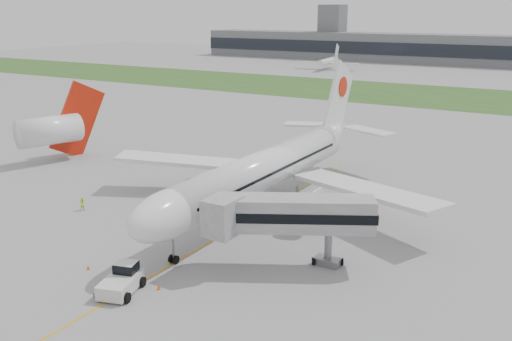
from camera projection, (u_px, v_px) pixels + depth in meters
The scene contains 14 objects.
ground at pixel (249, 219), 71.69m from camera, with size 600.00×600.00×0.00m, color #959598.
apron_markings at pixel (227, 232), 67.56m from camera, with size 70.00×70.00×0.04m, color orange, non-canonical shape.
grass_strip at pixel (458, 98), 170.87m from camera, with size 600.00×50.00×0.02m, color #23491B.
terminal_building at pixel (512, 52), 259.78m from camera, with size 320.00×22.30×14.00m.
control_tower at pixel (331, 58), 307.79m from camera, with size 12.00×12.00×56.00m, color slate, non-canonical shape.
airliner at pixel (268, 167), 74.18m from camera, with size 48.13×53.95×17.88m.
pushback_tug at pixel (122, 280), 53.19m from camera, with size 4.34×5.40×2.47m.
jet_bridge at pixel (286, 215), 56.87m from camera, with size 15.58×11.59×7.70m.
safety_cone_left at pixel (88, 267), 57.81m from camera, with size 0.37×0.37×0.50m, color #FF4F0D.
safety_cone_right at pixel (159, 287), 53.68m from camera, with size 0.39×0.39×0.53m, color #FF4F0D.
ground_crew_near at pixel (115, 271), 55.77m from camera, with size 0.56×0.37×1.54m, color #A1FC2A.
ground_crew_far at pixel (83, 204), 74.67m from camera, with size 0.84×0.66×1.73m, color #E2FE2A.
neighbor_aircraft at pixel (54, 129), 98.08m from camera, with size 7.87×17.54×14.16m.
distant_aircraft_left at pixel (328, 70), 250.70m from camera, with size 26.97×23.79×10.31m, color white, non-canonical shape.
Camera 1 is at (35.22, -57.37, 25.43)m, focal length 40.00 mm.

